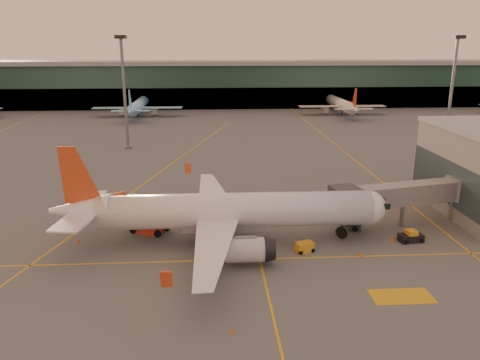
{
  "coord_description": "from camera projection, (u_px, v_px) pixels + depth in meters",
  "views": [
    {
      "loc": [
        -0.28,
        -43.58,
        23.68
      ],
      "look_at": [
        3.68,
        20.42,
        5.0
      ],
      "focal_mm": 35.0,
      "sensor_mm": 36.0,
      "label": 1
    }
  ],
  "objects": [
    {
      "name": "cone_nose",
      "position": [
        392.0,
        238.0,
        58.57
      ],
      "size": [
        0.46,
        0.46,
        0.58
      ],
      "color": "#E7520C",
      "rests_on": "ground"
    },
    {
      "name": "cone_fwd",
      "position": [
        361.0,
        254.0,
        54.11
      ],
      "size": [
        0.45,
        0.45,
        0.58
      ],
      "color": "#E7520C",
      "rests_on": "ground"
    },
    {
      "name": "terminal",
      "position": [
        211.0,
        84.0,
        181.82
      ],
      "size": [
        400.0,
        20.0,
        17.6
      ],
      "color": "#19382D",
      "rests_on": "ground"
    },
    {
      "name": "taxi_markings",
      "position": [
        176.0,
        171.0,
        90.6
      ],
      "size": [
        100.12,
        173.0,
        0.01
      ],
      "color": "gold",
      "rests_on": "ground"
    },
    {
      "name": "catering_truck",
      "position": [
        148.0,
        213.0,
        60.67
      ],
      "size": [
        6.38,
        4.73,
        4.55
      ],
      "rotation": [
        0.0,
        0.0,
        -0.43
      ],
      "color": "red",
      "rests_on": "ground"
    },
    {
      "name": "gpu_cart",
      "position": [
        305.0,
        247.0,
        55.23
      ],
      "size": [
        2.38,
        1.9,
        1.22
      ],
      "rotation": [
        0.0,
        0.0,
        0.37
      ],
      "color": "orange",
      "rests_on": "ground"
    },
    {
      "name": "cone_wing_right",
      "position": [
        232.0,
        330.0,
        39.79
      ],
      "size": [
        0.38,
        0.38,
        0.48
      ],
      "color": "#E7520C",
      "rests_on": "ground"
    },
    {
      "name": "ground",
      "position": [
        217.0,
        282.0,
        48.4
      ],
      "size": [
        600.0,
        600.0,
        0.0
      ],
      "primitive_type": "plane",
      "color": "#4C4F54",
      "rests_on": "ground"
    },
    {
      "name": "mast_west_near",
      "position": [
        124.0,
        84.0,
        106.3
      ],
      "size": [
        2.4,
        2.4,
        25.6
      ],
      "color": "slate",
      "rests_on": "ground"
    },
    {
      "name": "cone_tail",
      "position": [
        78.0,
        241.0,
        57.89
      ],
      "size": [
        0.39,
        0.39,
        0.5
      ],
      "color": "#E7520C",
      "rests_on": "ground"
    },
    {
      "name": "distant_aircraft_row",
      "position": [
        151.0,
        116.0,
        160.23
      ],
      "size": [
        290.0,
        34.0,
        13.0
      ],
      "color": "#95D4FA",
      "rests_on": "ground"
    },
    {
      "name": "jet_bridge",
      "position": [
        412.0,
        195.0,
        62.62
      ],
      "size": [
        21.43,
        7.58,
        6.05
      ],
      "color": "slate",
      "rests_on": "ground"
    },
    {
      "name": "main_airplane",
      "position": [
        224.0,
        212.0,
        56.9
      ],
      "size": [
        40.94,
        36.76,
        12.39
      ],
      "rotation": [
        0.0,
        0.0,
        -0.0
      ],
      "color": "white",
      "rests_on": "ground"
    },
    {
      "name": "pushback_tug",
      "position": [
        411.0,
        237.0,
        58.15
      ],
      "size": [
        3.08,
        1.92,
        1.5
      ],
      "rotation": [
        0.0,
        0.0,
        0.13
      ],
      "color": "black",
      "rests_on": "ground"
    },
    {
      "name": "cone_wing_left",
      "position": [
        213.0,
        199.0,
        73.63
      ],
      "size": [
        0.43,
        0.43,
        0.55
      ],
      "color": "#E7520C",
      "rests_on": "ground"
    },
    {
      "name": "mast_east_near",
      "position": [
        452.0,
        84.0,
        106.92
      ],
      "size": [
        2.4,
        2.4,
        25.6
      ],
      "color": "slate",
      "rests_on": "ground"
    }
  ]
}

